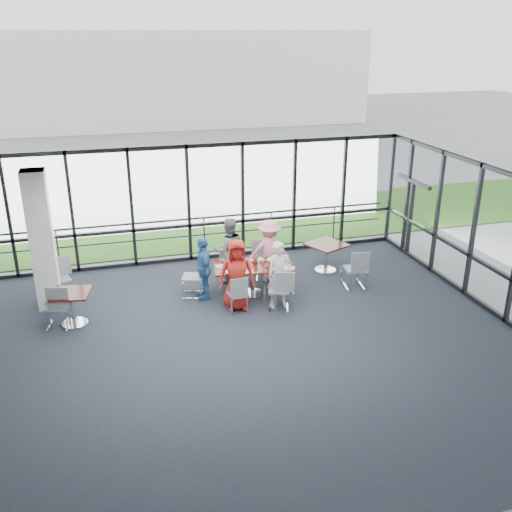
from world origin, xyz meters
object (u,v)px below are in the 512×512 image
object	(u,v)px
side_table_right	(326,248)
chair_main_nl	(238,294)
diner_far_right	(269,251)
main_table	(253,270)
chair_main_fr	(265,261)
diner_far_left	(229,250)
structural_column	(42,241)
diner_end	(204,268)
chair_main_nr	(279,290)
chair_spare_lb	(60,279)
side_table_left	(72,298)
diner_near_right	(279,275)
chair_spare_la	(57,306)
chair_main_fl	(230,265)
chair_spare_r	(355,269)
diner_near_left	(237,275)
chair_main_end	(193,277)

from	to	relation	value
side_table_right	chair_main_nl	size ratio (longest dim) A/B	1.35
chair_main_nl	diner_far_right	bearing A→B (deg)	46.71
main_table	chair_main_fr	bearing A→B (deg)	64.52
side_table_right	diner_far_left	xyz separation A→B (m)	(-2.62, 0.01, 0.20)
structural_column	diner_end	xyz separation A→B (m)	(3.50, -0.49, -0.84)
structural_column	chair_main_nr	xyz separation A→B (m)	(5.02, -1.53, -1.13)
chair_spare_lb	structural_column	bearing A→B (deg)	46.13
side_table_left	diner_near_right	world-z (taller)	diner_near_right
side_table_left	diner_far_left	size ratio (longest dim) A/B	0.54
diner_near_right	side_table_left	bearing A→B (deg)	175.92
chair_main_fr	chair_spare_la	xyz separation A→B (m)	(-4.99, -1.28, 0.01)
diner_far_left	chair_main_fr	xyz separation A→B (m)	(0.93, -0.08, -0.35)
chair_main_nr	chair_main_fl	world-z (taller)	chair_main_nr
diner_far_left	chair_spare_r	xyz separation A→B (m)	(2.90, -1.18, -0.35)
diner_near_left	chair_main_fr	bearing A→B (deg)	59.74
side_table_right	chair_main_end	xyz separation A→B (m)	(-3.64, -0.60, -0.15)
diner_end	chair_main_end	world-z (taller)	diner_end
main_table	diner_far_right	world-z (taller)	diner_far_right
chair_main_fl	chair_main_fr	size ratio (longest dim) A/B	0.86
side_table_right	diner_far_right	bearing A→B (deg)	-172.78
structural_column	diner_far_right	size ratio (longest dim) A/B	1.99
side_table_left	diner_far_left	xyz separation A→B (m)	(3.76, 1.31, 0.22)
structural_column	chair_main_nr	size ratio (longest dim) A/B	3.38
diner_far_left	diner_end	distance (m)	1.11
diner_far_left	diner_far_right	xyz separation A→B (m)	(0.99, -0.22, -0.03)
side_table_left	chair_spare_lb	world-z (taller)	chair_spare_lb
chair_spare_la	diner_near_left	bearing A→B (deg)	10.98
chair_main_nl	chair_spare_lb	xyz separation A→B (m)	(-3.87, 1.86, 0.03)
diner_near_right	chair_spare_lb	size ratio (longest dim) A/B	1.69
chair_spare_la	chair_main_fr	bearing A→B (deg)	27.83
structural_column	chair_main_fr	world-z (taller)	structural_column
diner_end	chair_main_nr	xyz separation A→B (m)	(1.52, -1.04, -0.29)
chair_main_fl	main_table	bearing A→B (deg)	116.44
structural_column	side_table_right	size ratio (longest dim) A/B	2.74
diner_near_right	diner_far_left	bearing A→B (deg)	115.32
diner_far_right	structural_column	bearing A→B (deg)	11.58
main_table	chair_main_fr	world-z (taller)	chair_main_fr
chair_main_nl	chair_main_fr	xyz separation A→B (m)	(1.12, 1.61, 0.05)
diner_far_right	chair_main_nl	distance (m)	1.92
main_table	chair_spare_lb	bearing A→B (deg)	175.31
diner_far_left	chair_spare_lb	size ratio (longest dim) A/B	1.80
chair_main_end	chair_main_nr	bearing A→B (deg)	72.67
main_table	chair_main_nr	world-z (taller)	chair_main_nr
chair_main_nr	chair_spare_lb	xyz separation A→B (m)	(-4.80, 1.98, -0.01)
chair_main_end	side_table_right	bearing A→B (deg)	116.34
structural_column	chair_spare_lb	bearing A→B (deg)	63.42
chair_main_nr	chair_main_end	bearing A→B (deg)	164.16
diner_near_right	chair_main_nr	size ratio (longest dim) A/B	1.65
main_table	chair_spare_lb	distance (m)	4.56
side_table_left	chair_spare_la	world-z (taller)	chair_spare_la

